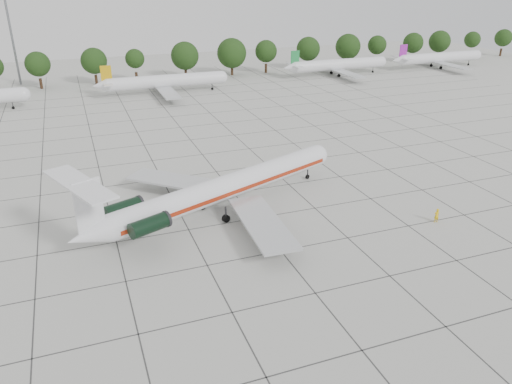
% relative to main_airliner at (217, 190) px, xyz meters
% --- Properties ---
extents(ground, '(260.00, 260.00, 0.00)m').
position_rel_main_airliner_xyz_m(ground, '(3.79, -2.71, -3.14)').
color(ground, beige).
rests_on(ground, ground).
extents(apron_joints, '(170.00, 170.00, 0.02)m').
position_rel_main_airliner_xyz_m(apron_joints, '(3.79, 12.29, -3.13)').
color(apron_joints, '#383838').
rests_on(apron_joints, ground).
extents(main_airliner, '(36.52, 27.55, 8.88)m').
position_rel_main_airliner_xyz_m(main_airliner, '(0.00, 0.00, 0.00)').
color(main_airliner, silver).
rests_on(main_airliner, ground).
extents(ground_crew, '(0.65, 0.45, 1.74)m').
position_rel_main_airliner_xyz_m(ground_crew, '(23.36, -11.01, -2.27)').
color(ground_crew, yellow).
rests_on(ground_crew, ground).
extents(bg_airliner_c, '(28.24, 27.20, 7.40)m').
position_rel_main_airliner_xyz_m(bg_airliner_c, '(6.80, 65.86, -0.23)').
color(bg_airliner_c, silver).
rests_on(bg_airliner_c, ground).
extents(bg_airliner_d, '(28.24, 27.20, 7.40)m').
position_rel_main_airliner_xyz_m(bg_airliner_d, '(56.17, 71.49, -0.23)').
color(bg_airliner_d, silver).
rests_on(bg_airliner_d, ground).
extents(bg_airliner_e, '(28.24, 27.20, 7.40)m').
position_rel_main_airliner_xyz_m(bg_airliner_e, '(90.50, 71.49, -0.23)').
color(bg_airliner_e, silver).
rests_on(bg_airliner_e, ground).
extents(tree_line, '(249.86, 8.44, 10.22)m').
position_rel_main_airliner_xyz_m(tree_line, '(-7.89, 82.29, 2.84)').
color(tree_line, '#332114').
rests_on(tree_line, ground).
extents(floodlight_mast, '(1.60, 1.60, 25.45)m').
position_rel_main_airliner_xyz_m(floodlight_mast, '(-26.21, 89.29, 11.14)').
color(floodlight_mast, slate).
rests_on(floodlight_mast, ground).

